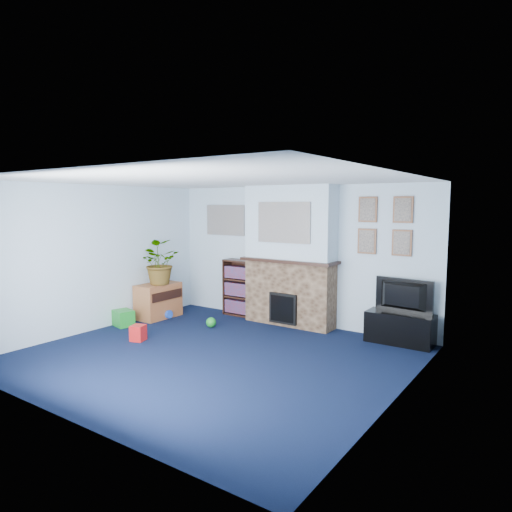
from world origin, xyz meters
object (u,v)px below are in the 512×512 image
Objects in this scene: tv_stand at (400,329)px; sideboard at (158,299)px; television at (401,296)px; bookshelf at (239,289)px.

sideboard reaches higher than tv_stand.
sideboard is at bearing 18.60° from television.
television reaches higher than sideboard.
television is 1.09× the size of sideboard.
tv_stand is 0.93× the size of bookshelf.
bookshelf is (-3.06, 0.08, 0.28)m from tv_stand.
bookshelf is at bearing 4.66° from television.
television is at bearing -1.06° from bookshelf.
bookshelf is 1.51m from sideboard.
tv_stand is 1.21× the size of sideboard.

